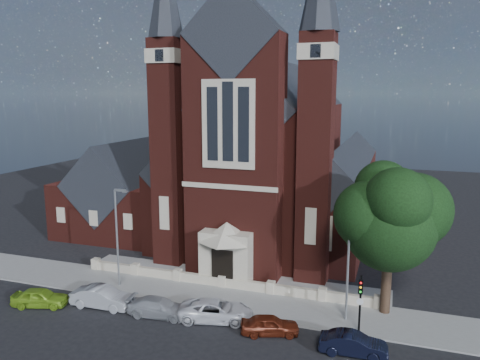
# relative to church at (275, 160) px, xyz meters

# --- Properties ---
(ground) EXTENTS (120.00, 120.00, 0.00)m
(ground) POSITION_rel_church_xyz_m (0.00, -7.94, -8.19)
(ground) COLOR black
(ground) RESTS_ON ground
(pavement_strip) EXTENTS (60.00, 5.00, 0.12)m
(pavement_strip) POSITION_rel_church_xyz_m (0.00, -18.44, -8.19)
(pavement_strip) COLOR slate
(pavement_strip) RESTS_ON ground
(forecourt_paving) EXTENTS (26.00, 3.00, 0.14)m
(forecourt_paving) POSITION_rel_church_xyz_m (0.00, -14.44, -8.19)
(forecourt_paving) COLOR slate
(forecourt_paving) RESTS_ON ground
(forecourt_wall) EXTENTS (24.00, 0.40, 0.90)m
(forecourt_wall) POSITION_rel_church_xyz_m (0.00, -16.44, -8.19)
(forecourt_wall) COLOR #B3A48E
(forecourt_wall) RESTS_ON ground
(church) EXTENTS (20.01, 34.90, 29.20)m
(church) POSITION_rel_church_xyz_m (0.00, 0.00, 0.00)
(church) COLOR #4B1A14
(church) RESTS_ON ground
(parish_hall) EXTENTS (12.00, 12.20, 10.24)m
(parish_hall) POSITION_rel_church_xyz_m (-16.00, -4.94, -4.17)
(parish_hall) COLOR #4B1A14
(parish_hall) RESTS_ON ground
(street_tree) EXTENTS (6.40, 6.60, 10.70)m
(street_tree) POSITION_rel_church_xyz_m (12.60, -17.23, -1.23)
(street_tree) COLOR black
(street_tree) RESTS_ON ground
(street_lamp_left) EXTENTS (1.16, 0.22, 8.09)m
(street_lamp_left) POSITION_rel_church_xyz_m (-7.91, -18.94, -3.59)
(street_lamp_left) COLOR gray
(street_lamp_left) RESTS_ON ground
(street_lamp_right) EXTENTS (1.16, 0.22, 8.09)m
(street_lamp_right) POSITION_rel_church_xyz_m (10.09, -18.94, -3.59)
(street_lamp_right) COLOR gray
(street_lamp_right) RESTS_ON ground
(traffic_signal) EXTENTS (0.28, 0.42, 4.00)m
(traffic_signal) POSITION_rel_church_xyz_m (11.00, -20.52, -5.60)
(traffic_signal) COLOR black
(traffic_signal) RESTS_ON ground
(car_lime_van) EXTENTS (4.29, 2.70, 1.36)m
(car_lime_van) POSITION_rel_church_xyz_m (-11.48, -23.88, -7.50)
(car_lime_van) COLOR #76A420
(car_lime_van) RESTS_ON ground
(car_silver_a) EXTENTS (4.69, 1.83, 1.52)m
(car_silver_a) POSITION_rel_church_xyz_m (-7.07, -22.52, -7.43)
(car_silver_a) COLOR #9C9FA3
(car_silver_a) RESTS_ON ground
(car_silver_b) EXTENTS (4.62, 2.21, 1.30)m
(car_silver_b) POSITION_rel_church_xyz_m (-2.49, -22.45, -7.54)
(car_silver_b) COLOR #9A9DA1
(car_silver_b) RESTS_ON ground
(car_white_suv) EXTENTS (5.48, 3.43, 1.41)m
(car_white_suv) POSITION_rel_church_xyz_m (1.53, -21.72, -7.48)
(car_white_suv) COLOR white
(car_white_suv) RESTS_ON ground
(car_dark_red) EXTENTS (4.07, 2.63, 1.29)m
(car_dark_red) POSITION_rel_church_xyz_m (5.53, -22.39, -7.54)
(car_dark_red) COLOR #5A1E0F
(car_dark_red) RESTS_ON ground
(car_navy) EXTENTS (4.10, 1.64, 1.32)m
(car_navy) POSITION_rel_church_xyz_m (10.89, -23.10, -7.52)
(car_navy) COLOR black
(car_navy) RESTS_ON ground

